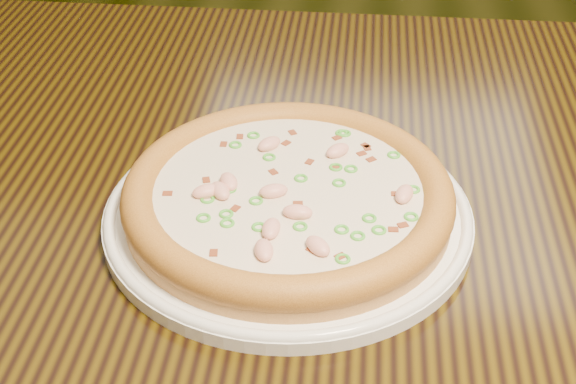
{
  "coord_description": "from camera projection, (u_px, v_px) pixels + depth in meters",
  "views": [
    {
      "loc": [
        -0.07,
        -1.23,
        1.17
      ],
      "look_at": [
        -0.12,
        -0.69,
        0.78
      ],
      "focal_mm": 50.0,
      "sensor_mm": 36.0,
      "label": 1
    }
  ],
  "objects": [
    {
      "name": "ground",
      "position": [
        378.0,
        308.0,
        1.67
      ],
      "size": [
        9.0,
        9.0,
        0.0
      ],
      "primitive_type": "plane",
      "color": "black"
    },
    {
      "name": "pizza",
      "position": [
        288.0,
        195.0,
        0.67
      ],
      "size": [
        0.28,
        0.28,
        0.03
      ],
      "color": "tan",
      "rests_on": "plate"
    },
    {
      "name": "plate",
      "position": [
        288.0,
        212.0,
        0.68
      ],
      "size": [
        0.31,
        0.31,
        0.02
      ],
      "color": "white",
      "rests_on": "hero_table"
    },
    {
      "name": "hero_table",
      "position": [
        417.0,
        278.0,
        0.77
      ],
      "size": [
        1.2,
        0.8,
        0.75
      ],
      "color": "black",
      "rests_on": "ground"
    }
  ]
}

